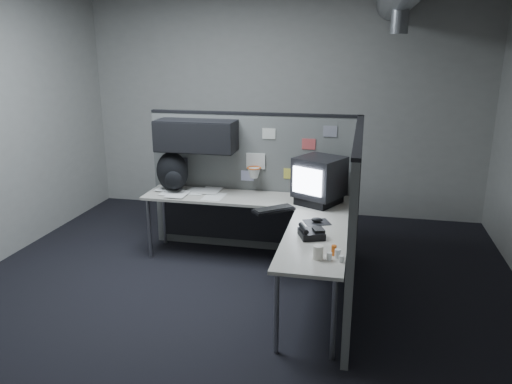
% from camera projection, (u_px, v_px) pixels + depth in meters
% --- Properties ---
extents(room, '(5.62, 5.62, 3.22)m').
position_uv_depth(room, '(295.00, 77.00, 4.11)').
color(room, black).
rests_on(room, ground).
extents(partition_back, '(2.44, 0.42, 1.63)m').
position_uv_depth(partition_back, '(238.00, 168.00, 5.74)').
color(partition_back, '#5F615F').
rests_on(partition_back, ground).
extents(partition_right, '(0.07, 2.23, 1.63)m').
position_uv_depth(partition_right, '(354.00, 219.00, 4.56)').
color(partition_right, '#5F615F').
rests_on(partition_right, ground).
extents(desk, '(2.31, 2.11, 0.73)m').
position_uv_depth(desk, '(263.00, 216.00, 5.27)').
color(desk, '#B4AFA3').
rests_on(desk, ground).
extents(monitor, '(0.59, 0.59, 0.50)m').
position_uv_depth(monitor, '(319.00, 180.00, 5.24)').
color(monitor, black).
rests_on(monitor, desk).
extents(keyboard, '(0.43, 0.40, 0.04)m').
position_uv_depth(keyboard, '(274.00, 209.00, 5.06)').
color(keyboard, black).
rests_on(keyboard, desk).
extents(mouse, '(0.29, 0.27, 0.05)m').
position_uv_depth(mouse, '(317.00, 221.00, 4.73)').
color(mouse, black).
rests_on(mouse, desk).
extents(phone, '(0.27, 0.28, 0.10)m').
position_uv_depth(phone, '(311.00, 233.00, 4.36)').
color(phone, black).
rests_on(phone, desk).
extents(bottles, '(0.14, 0.16, 0.08)m').
position_uv_depth(bottles, '(335.00, 254.00, 3.93)').
color(bottles, silver).
rests_on(bottles, desk).
extents(cup, '(0.09, 0.09, 0.11)m').
position_uv_depth(cup, '(318.00, 252.00, 3.91)').
color(cup, silver).
rests_on(cup, desk).
extents(papers, '(0.84, 0.55, 0.02)m').
position_uv_depth(papers, '(190.00, 192.00, 5.70)').
color(papers, white).
rests_on(papers, desk).
extents(backpack, '(0.40, 0.36, 0.46)m').
position_uv_depth(backpack, '(172.00, 172.00, 5.71)').
color(backpack, black).
rests_on(backpack, desk).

